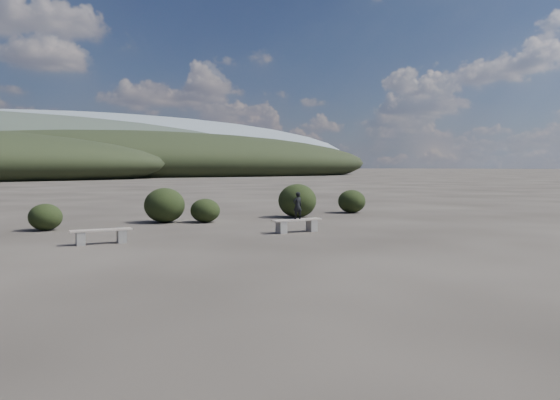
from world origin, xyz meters
TOP-DOWN VIEW (x-y plane):
  - ground at (0.00, 0.00)m, footprint 1200.00×1200.00m
  - bench_left at (-4.20, 4.76)m, footprint 1.63×0.50m
  - bench_right at (1.75, 4.07)m, footprint 1.73×0.44m
  - seated_person at (1.78, 4.07)m, footprint 0.32×0.21m
  - shrub_a at (-4.90, 9.03)m, footprint 1.08×1.08m
  - shrub_b at (-0.66, 9.35)m, footprint 1.52×1.52m
  - shrub_c at (0.65, 8.58)m, footprint 1.12×1.12m
  - shrub_d at (4.76, 8.41)m, footprint 1.59×1.59m
  - shrub_e at (8.12, 8.90)m, footprint 1.26×1.26m

SIDE VIEW (x-z plane):
  - ground at x=0.00m, z-range 0.00..0.00m
  - bench_left at x=-4.20m, z-range 0.04..0.45m
  - bench_right at x=1.75m, z-range 0.05..0.47m
  - shrub_a at x=-4.90m, z-range 0.00..0.88m
  - shrub_c at x=0.65m, z-range 0.00..0.90m
  - shrub_e at x=8.12m, z-range 0.00..1.05m
  - shrub_b at x=-0.66m, z-range 0.00..1.31m
  - shrub_d at x=4.76m, z-range 0.00..1.39m
  - seated_person at x=1.78m, z-range 0.43..1.29m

